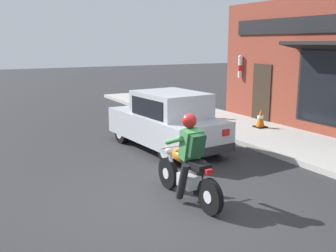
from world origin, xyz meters
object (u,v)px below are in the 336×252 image
object	(u,v)px
car_hatchback	(167,121)
traffic_cone	(260,118)
fire_hydrant	(203,106)
motorcycle_with_rider	(188,165)

from	to	relation	value
car_hatchback	traffic_cone	world-z (taller)	car_hatchback
fire_hydrant	traffic_cone	bearing A→B (deg)	-74.46
traffic_cone	fire_hydrant	world-z (taller)	fire_hydrant
motorcycle_with_rider	car_hatchback	xyz separation A→B (m)	(1.35, 3.31, 0.09)
motorcycle_with_rider	traffic_cone	world-z (taller)	motorcycle_with_rider
fire_hydrant	motorcycle_with_rider	bearing A→B (deg)	-125.44
car_hatchback	fire_hydrant	xyz separation A→B (m)	(3.01, 2.81, -0.19)
traffic_cone	fire_hydrant	size ratio (longest dim) A/B	0.68
car_hatchback	fire_hydrant	world-z (taller)	car_hatchback
motorcycle_with_rider	traffic_cone	xyz separation A→B (m)	(5.01, 3.74, -0.25)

